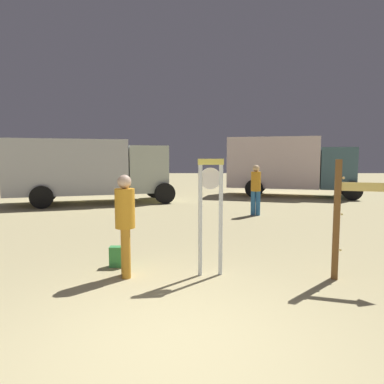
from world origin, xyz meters
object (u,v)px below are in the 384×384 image
Objects in this scene: standing_clock at (211,205)px; arrow_sign at (362,204)px; person_near_clock at (125,220)px; backpack at (118,257)px; box_truck_near at (287,164)px; person_distant at (256,187)px; box_truck_far at (87,168)px.

arrow_sign is at bearing -7.40° from standing_clock.
standing_clock is at bearing 3.49° from person_near_clock.
backpack is (-4.13, 0.78, -1.10)m from arrow_sign.
backpack is (-0.25, 0.56, -0.79)m from person_near_clock.
box_truck_near is (2.16, 12.80, 0.37)m from arrow_sign.
person_distant is 7.60m from box_truck_far.
person_distant is at bearing 73.21° from standing_clock.
person_near_clock is at bearing -65.75° from backpack.
box_truck_near is (6.04, 12.57, 0.68)m from person_near_clock.
backpack is at bearing -117.63° from box_truck_near.
box_truck_far is at bearing 109.35° from backpack.
box_truck_far is (-9.50, -2.87, -0.10)m from box_truck_near.
person_near_clock is 7.21m from person_distant.
person_distant is at bearing 94.56° from arrow_sign.
standing_clock is 1.47m from person_near_clock.
arrow_sign is 0.29× the size of box_truck_near.
backpack is at bearing -70.65° from box_truck_far.
box_truck_far is at bearing 126.48° from arrow_sign.
standing_clock is 1.14× the size of person_distant.
person_near_clock is (-1.45, -0.09, -0.25)m from standing_clock.
box_truck_near is at bearing 66.50° from person_distant.
person_near_clock is 1.00m from backpack.
box_truck_near reaches higher than backpack.
box_truck_far reaches higher than person_distant.
arrow_sign is 6.64m from person_distant.
box_truck_near reaches higher than person_near_clock.
standing_clock is 13.31m from box_truck_near.
box_truck_near reaches higher than arrow_sign.
box_truck_near is at bearing 16.83° from box_truck_far.
person_near_clock is at bearing -115.66° from box_truck_near.
person_near_clock is 4.58× the size of backpack.
person_distant reaches higher than person_near_clock.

